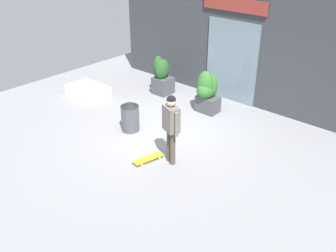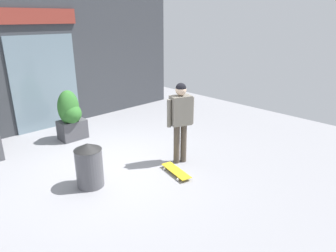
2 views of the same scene
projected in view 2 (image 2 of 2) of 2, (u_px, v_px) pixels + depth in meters
ground_plane at (113, 166)px, 6.34m from camera, size 12.00×12.00×0.00m
building_facade at (36, 56)px, 7.94m from camera, size 8.97×0.31×3.99m
skateboarder at (181, 115)px, 6.17m from camera, size 0.56×0.39×1.72m
skateboard at (176, 171)px, 6.00m from camera, size 0.39×0.81×0.08m
planter_box_left at (70, 114)px, 7.51m from camera, size 0.66×0.64×1.29m
trash_bin at (89, 165)px, 5.47m from camera, size 0.50×0.50×0.84m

